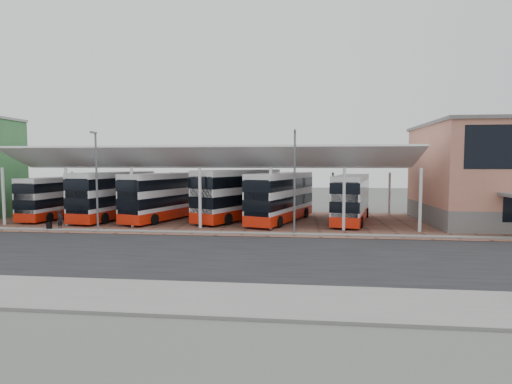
# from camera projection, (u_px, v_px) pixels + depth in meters

# --- Properties ---
(ground) EXTENTS (140.00, 140.00, 0.00)m
(ground) POSITION_uv_depth(u_px,v_px,m) (261.00, 252.00, 24.88)
(ground) COLOR #484A46
(road) EXTENTS (120.00, 14.00, 0.02)m
(road) POSITION_uv_depth(u_px,v_px,m) (259.00, 256.00, 23.89)
(road) COLOR black
(road) RESTS_ON ground
(forecourt) EXTENTS (72.00, 16.00, 0.06)m
(forecourt) POSITION_uv_depth(u_px,v_px,m) (295.00, 222.00, 37.56)
(forecourt) COLOR brown
(forecourt) RESTS_ON ground
(sidewalk) EXTENTS (120.00, 4.00, 0.14)m
(sidewalk) POSITION_uv_depth(u_px,v_px,m) (239.00, 300.00, 15.95)
(sidewalk) COLOR slate
(sidewalk) RESTS_ON ground
(north_kerb) EXTENTS (120.00, 0.80, 0.14)m
(north_kerb) POSITION_uv_depth(u_px,v_px,m) (268.00, 234.00, 31.03)
(north_kerb) COLOR slate
(north_kerb) RESTS_ON ground
(yellow_line_near) EXTENTS (120.00, 0.12, 0.01)m
(yellow_line_near) POSITION_uv_depth(u_px,v_px,m) (246.00, 286.00, 17.94)
(yellow_line_near) COLOR yellow
(yellow_line_near) RESTS_ON road
(yellow_line_far) EXTENTS (120.00, 0.12, 0.01)m
(yellow_line_far) POSITION_uv_depth(u_px,v_px,m) (247.00, 284.00, 18.24)
(yellow_line_far) COLOR yellow
(yellow_line_far) RESTS_ON road
(canopy) EXTENTS (37.00, 11.63, 7.07)m
(canopy) POSITION_uv_depth(u_px,v_px,m) (213.00, 161.00, 38.95)
(canopy) COLOR silver
(canopy) RESTS_ON ground
(lamp_west) EXTENTS (0.16, 0.90, 8.07)m
(lamp_west) POSITION_uv_depth(u_px,v_px,m) (96.00, 178.00, 32.30)
(lamp_west) COLOR #595B5F
(lamp_west) RESTS_ON ground
(lamp_east) EXTENTS (0.16, 0.90, 8.07)m
(lamp_east) POSITION_uv_depth(u_px,v_px,m) (295.00, 179.00, 30.59)
(lamp_east) COLOR #595B5F
(lamp_east) RESTS_ON ground
(bus_0) EXTENTS (3.14, 10.17, 4.13)m
(bus_0) POSITION_uv_depth(u_px,v_px,m) (61.00, 197.00, 40.51)
(bus_0) COLOR silver
(bus_0) RESTS_ON forecourt
(bus_1) EXTENTS (4.20, 11.52, 4.64)m
(bus_1) POSITION_uv_depth(u_px,v_px,m) (115.00, 195.00, 39.82)
(bus_1) COLOR silver
(bus_1) RESTS_ON forecourt
(bus_2) EXTENTS (5.76, 11.28, 4.54)m
(bus_2) POSITION_uv_depth(u_px,v_px,m) (166.00, 196.00, 39.16)
(bus_2) COLOR silver
(bus_2) RESTS_ON forecourt
(bus_3) EXTENTS (7.58, 11.81, 4.87)m
(bus_3) POSITION_uv_depth(u_px,v_px,m) (239.00, 195.00, 39.30)
(bus_3) COLOR silver
(bus_3) RESTS_ON forecourt
(bus_4) EXTENTS (6.12, 11.36, 4.59)m
(bus_4) POSITION_uv_depth(u_px,v_px,m) (281.00, 197.00, 37.71)
(bus_4) COLOR silver
(bus_4) RESTS_ON forecourt
(bus_5) EXTENTS (4.85, 10.96, 4.40)m
(bus_5) POSITION_uv_depth(u_px,v_px,m) (351.00, 199.00, 37.47)
(bus_5) COLOR silver
(bus_5) RESTS_ON forecourt
(pedestrian) EXTENTS (0.41, 0.61, 1.64)m
(pedestrian) POSITION_uv_depth(u_px,v_px,m) (60.00, 219.00, 33.30)
(pedestrian) COLOR black
(pedestrian) RESTS_ON forecourt
(suitcase) EXTENTS (0.36, 0.26, 0.62)m
(suitcase) POSITION_uv_depth(u_px,v_px,m) (49.00, 226.00, 33.02)
(suitcase) COLOR black
(suitcase) RESTS_ON forecourt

